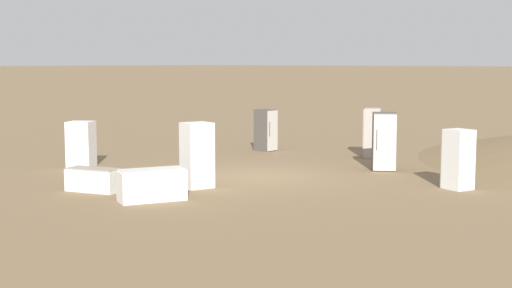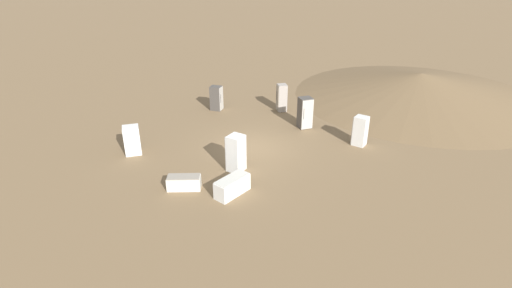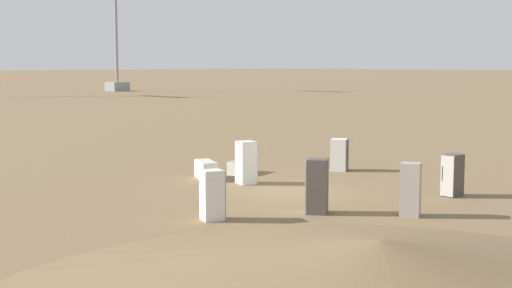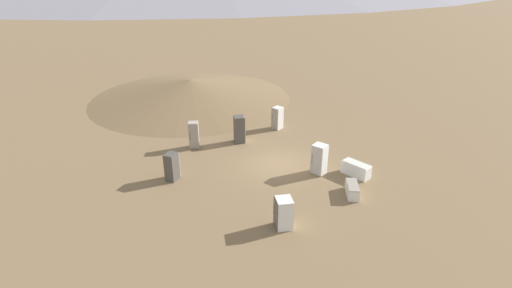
{
  "view_description": "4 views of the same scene",
  "coord_description": "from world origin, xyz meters",
  "px_view_note": "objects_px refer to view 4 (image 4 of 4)",
  "views": [
    {
      "loc": [
        -16.01,
        -13.42,
        3.39
      ],
      "look_at": [
        -1.01,
        -0.74,
        1.12
      ],
      "focal_mm": 50.0,
      "sensor_mm": 36.0,
      "label": 1
    },
    {
      "loc": [
        -18.17,
        -5.08,
        9.21
      ],
      "look_at": [
        -1.11,
        -0.49,
        0.8
      ],
      "focal_mm": 28.0,
      "sensor_mm": 36.0,
      "label": 2
    },
    {
      "loc": [
        18.93,
        -19.71,
        4.94
      ],
      "look_at": [
        -0.41,
        -1.31,
        1.93
      ],
      "focal_mm": 50.0,
      "sensor_mm": 36.0,
      "label": 3
    },
    {
      "loc": [
        -6.5,
        20.18,
        11.15
      ],
      "look_at": [
        1.2,
        0.54,
        1.39
      ],
      "focal_mm": 28.0,
      "sensor_mm": 36.0,
      "label": 4
    }
  ],
  "objects_px": {
    "discarded_fridge_1": "(194,135)",
    "discarded_fridge_6": "(172,167)",
    "discarded_fridge_2": "(356,169)",
    "discarded_fridge_7": "(239,129)",
    "discarded_fridge_0": "(319,159)",
    "discarded_fridge_3": "(283,213)",
    "discarded_fridge_5": "(277,118)",
    "discarded_fridge_4": "(352,190)"
  },
  "relations": [
    {
      "from": "discarded_fridge_3",
      "to": "discarded_fridge_4",
      "type": "xyz_separation_m",
      "value": [
        -2.5,
        -3.94,
        -0.43
      ]
    },
    {
      "from": "discarded_fridge_0",
      "to": "discarded_fridge_5",
      "type": "xyz_separation_m",
      "value": [
        4.35,
        -5.49,
        -0.08
      ]
    },
    {
      "from": "discarded_fridge_1",
      "to": "discarded_fridge_6",
      "type": "relative_size",
      "value": 1.11
    },
    {
      "from": "discarded_fridge_0",
      "to": "discarded_fridge_4",
      "type": "bearing_deg",
      "value": 159.89
    },
    {
      "from": "discarded_fridge_2",
      "to": "discarded_fridge_3",
      "type": "relative_size",
      "value": 1.18
    },
    {
      "from": "discarded_fridge_6",
      "to": "discarded_fridge_7",
      "type": "relative_size",
      "value": 0.87
    },
    {
      "from": "discarded_fridge_3",
      "to": "discarded_fridge_7",
      "type": "xyz_separation_m",
      "value": [
        5.62,
        -7.92,
        0.17
      ]
    },
    {
      "from": "discarded_fridge_7",
      "to": "discarded_fridge_3",
      "type": "bearing_deg",
      "value": 1.42
    },
    {
      "from": "discarded_fridge_3",
      "to": "discarded_fridge_7",
      "type": "distance_m",
      "value": 9.72
    },
    {
      "from": "discarded_fridge_6",
      "to": "discarded_fridge_5",
      "type": "bearing_deg",
      "value": 73.41
    },
    {
      "from": "discarded_fridge_3",
      "to": "discarded_fridge_5",
      "type": "height_order",
      "value": "discarded_fridge_5"
    },
    {
      "from": "discarded_fridge_3",
      "to": "discarded_fridge_5",
      "type": "relative_size",
      "value": 0.92
    },
    {
      "from": "discarded_fridge_0",
      "to": "discarded_fridge_5",
      "type": "relative_size",
      "value": 1.1
    },
    {
      "from": "discarded_fridge_0",
      "to": "discarded_fridge_4",
      "type": "relative_size",
      "value": 1.15
    },
    {
      "from": "discarded_fridge_5",
      "to": "discarded_fridge_7",
      "type": "xyz_separation_m",
      "value": [
        1.6,
        3.17,
        0.11
      ]
    },
    {
      "from": "discarded_fridge_1",
      "to": "discarded_fridge_6",
      "type": "xyz_separation_m",
      "value": [
        -0.95,
        4.12,
        -0.09
      ]
    },
    {
      "from": "discarded_fridge_3",
      "to": "discarded_fridge_4",
      "type": "relative_size",
      "value": 0.96
    },
    {
      "from": "discarded_fridge_3",
      "to": "discarded_fridge_7",
      "type": "height_order",
      "value": "discarded_fridge_7"
    },
    {
      "from": "discarded_fridge_7",
      "to": "discarded_fridge_1",
      "type": "bearing_deg",
      "value": -85.88
    },
    {
      "from": "discarded_fridge_1",
      "to": "discarded_fridge_3",
      "type": "height_order",
      "value": "discarded_fridge_1"
    },
    {
      "from": "discarded_fridge_4",
      "to": "discarded_fridge_3",
      "type": "bearing_deg",
      "value": -139.05
    },
    {
      "from": "discarded_fridge_2",
      "to": "discarded_fridge_6",
      "type": "relative_size",
      "value": 1.1
    },
    {
      "from": "discarded_fridge_3",
      "to": "discarded_fridge_7",
      "type": "relative_size",
      "value": 0.81
    },
    {
      "from": "discarded_fridge_5",
      "to": "discarded_fridge_4",
      "type": "bearing_deg",
      "value": 152.28
    },
    {
      "from": "discarded_fridge_2",
      "to": "discarded_fridge_4",
      "type": "height_order",
      "value": "discarded_fridge_2"
    },
    {
      "from": "discarded_fridge_2",
      "to": "discarded_fridge_6",
      "type": "xyz_separation_m",
      "value": [
        9.43,
        4.16,
        0.4
      ]
    },
    {
      "from": "discarded_fridge_0",
      "to": "discarded_fridge_6",
      "type": "distance_m",
      "value": 8.26
    },
    {
      "from": "discarded_fridge_7",
      "to": "discarded_fridge_6",
      "type": "bearing_deg",
      "value": -47.55
    },
    {
      "from": "discarded_fridge_1",
      "to": "discarded_fridge_4",
      "type": "relative_size",
      "value": 1.14
    },
    {
      "from": "discarded_fridge_5",
      "to": "discarded_fridge_6",
      "type": "relative_size",
      "value": 1.01
    },
    {
      "from": "discarded_fridge_0",
      "to": "discarded_fridge_7",
      "type": "height_order",
      "value": "discarded_fridge_7"
    },
    {
      "from": "discarded_fridge_5",
      "to": "discarded_fridge_7",
      "type": "distance_m",
      "value": 3.55
    },
    {
      "from": "discarded_fridge_2",
      "to": "discarded_fridge_3",
      "type": "bearing_deg",
      "value": -176.13
    },
    {
      "from": "discarded_fridge_1",
      "to": "discarded_fridge_7",
      "type": "distance_m",
      "value": 3.04
    },
    {
      "from": "discarded_fridge_5",
      "to": "discarded_fridge_7",
      "type": "height_order",
      "value": "discarded_fridge_7"
    },
    {
      "from": "discarded_fridge_1",
      "to": "discarded_fridge_5",
      "type": "distance_m",
      "value": 6.43
    },
    {
      "from": "discarded_fridge_1",
      "to": "discarded_fridge_7",
      "type": "height_order",
      "value": "discarded_fridge_7"
    },
    {
      "from": "discarded_fridge_0",
      "to": "discarded_fridge_6",
      "type": "height_order",
      "value": "discarded_fridge_0"
    },
    {
      "from": "discarded_fridge_1",
      "to": "discarded_fridge_4",
      "type": "distance_m",
      "value": 10.75
    },
    {
      "from": "discarded_fridge_0",
      "to": "discarded_fridge_2",
      "type": "xyz_separation_m",
      "value": [
        -2.04,
        -0.49,
        -0.49
      ]
    },
    {
      "from": "discarded_fridge_6",
      "to": "discarded_fridge_0",
      "type": "bearing_deg",
      "value": 28.21
    },
    {
      "from": "discarded_fridge_0",
      "to": "discarded_fridge_2",
      "type": "height_order",
      "value": "discarded_fridge_0"
    }
  ]
}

